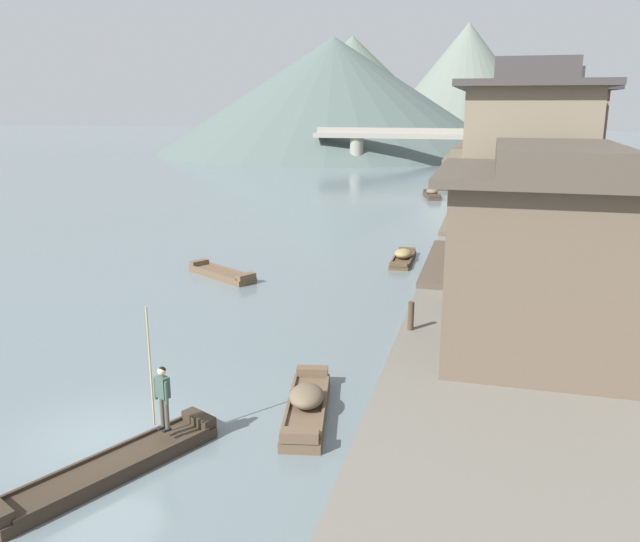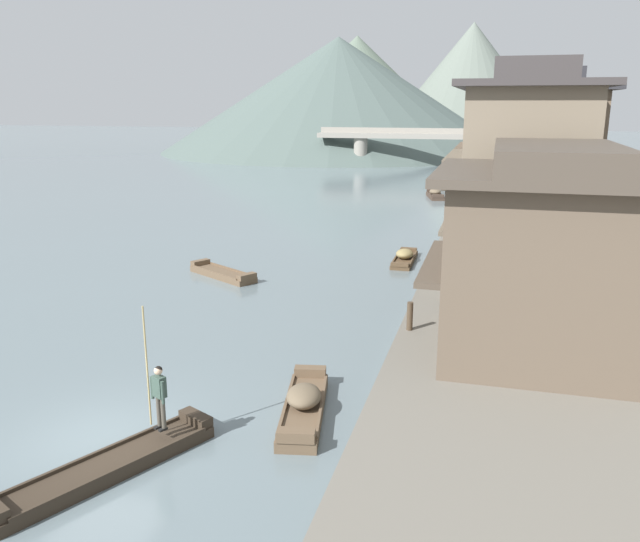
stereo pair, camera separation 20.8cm
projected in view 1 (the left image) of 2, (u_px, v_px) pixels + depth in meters
name	position (u px, v px, depth m)	size (l,w,h in m)	color
ground_plane	(105.00, 438.00, 15.93)	(400.00, 400.00, 0.00)	slate
riverbank_right	(593.00, 230.00, 40.11)	(18.00, 110.00, 0.84)	#6B665B
boat_foreground_poled	(111.00, 468.00, 14.33)	(3.27, 5.22, 0.52)	#33281E
boatman_person	(162.00, 390.00, 15.08)	(0.54, 0.35, 3.04)	black
boat_moored_nearest	(307.00, 405.00, 17.05)	(1.77, 4.21, 0.80)	brown
boat_moored_second	(432.00, 194.00, 56.45)	(1.96, 3.87, 0.83)	#423328
boat_moored_third	(403.00, 257.00, 33.66)	(1.03, 3.91, 0.68)	brown
boat_moored_far	(446.00, 185.00, 63.66)	(1.24, 5.56, 0.54)	#33281E
boat_midriver_drifting	(222.00, 274.00, 30.67)	(4.00, 2.93, 0.50)	brown
house_waterfront_nearest	(549.00, 255.00, 18.46)	(6.75, 6.48, 6.14)	brown
house_waterfront_second	(523.00, 180.00, 25.18)	(5.69, 7.10, 8.74)	#7F705B
house_waterfront_tall	(530.00, 166.00, 30.80)	(6.82, 5.99, 8.74)	#75604C
mooring_post_dock_near	(411.00, 316.00, 21.03)	(0.20, 0.20, 0.95)	#473828
mooring_post_dock_mid	(433.00, 261.00, 28.58)	(0.20, 0.20, 0.85)	#473828
stone_bridge	(422.00, 141.00, 82.81)	(28.47, 2.40, 4.97)	gray
hill_far_west	(466.00, 85.00, 125.79)	(37.71, 37.71, 23.24)	slate
hill_far_centre	(352.00, 90.00, 135.88)	(47.80, 47.80, 21.76)	#5B6B5B
hill_far_east	(334.00, 95.00, 109.45)	(60.53, 60.53, 18.92)	#4C5B56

